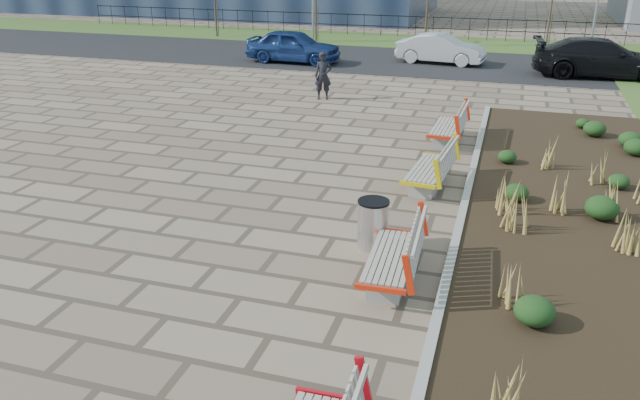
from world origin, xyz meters
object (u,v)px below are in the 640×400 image
(litter_bin, at_px, (373,225))
(car_black, at_px, (601,58))
(bench_d, at_px, (447,125))
(car_blue, at_px, (294,46))
(pedestrian, at_px, (323,76))
(car_silver, at_px, (441,49))
(bench_b, at_px, (391,254))
(bench_c, at_px, (429,166))

(litter_bin, xyz_separation_m, car_black, (5.48, 17.64, 0.34))
(bench_d, xyz_separation_m, litter_bin, (-0.55, -6.91, -0.05))
(litter_bin, distance_m, car_blue, 18.63)
(pedestrian, distance_m, car_silver, 8.63)
(car_blue, relative_size, car_silver, 1.09)
(bench_b, height_order, car_blue, car_blue)
(bench_d, bearing_deg, bench_b, -87.99)
(bench_d, bearing_deg, car_blue, 130.62)
(car_silver, xyz_separation_m, car_black, (6.58, -1.13, 0.12))
(car_blue, bearing_deg, car_black, -85.25)
(pedestrian, relative_size, car_black, 0.31)
(car_black, bearing_deg, car_blue, 88.15)
(pedestrian, bearing_deg, bench_c, -74.23)
(bench_b, bearing_deg, car_silver, 92.26)
(bench_b, height_order, car_black, car_black)
(bench_b, relative_size, car_black, 0.40)
(pedestrian, height_order, car_black, pedestrian)
(litter_bin, bearing_deg, bench_b, -63.78)
(bench_d, height_order, car_blue, car_blue)
(bench_c, xyz_separation_m, pedestrian, (-4.76, 7.41, 0.32))
(car_black, bearing_deg, bench_b, 160.79)
(car_silver, bearing_deg, litter_bin, -169.86)
(bench_b, relative_size, car_silver, 0.54)
(car_silver, bearing_deg, bench_b, -168.47)
(bench_d, relative_size, pedestrian, 1.28)
(bench_d, relative_size, car_blue, 0.49)
(bench_b, xyz_separation_m, bench_c, (0.00, 4.43, 0.00))
(bench_c, distance_m, litter_bin, 3.36)
(car_black, bearing_deg, car_silver, 75.79)
(bench_b, height_order, pedestrian, pedestrian)
(bench_d, distance_m, car_blue, 12.96)
(litter_bin, height_order, car_blue, car_blue)
(bench_d, bearing_deg, bench_c, -87.99)
(car_black, bearing_deg, litter_bin, 158.26)
(bench_b, xyz_separation_m, car_black, (4.93, 18.76, 0.29))
(litter_bin, bearing_deg, bench_c, 80.58)
(litter_bin, bearing_deg, car_blue, 113.86)
(bench_c, relative_size, litter_bin, 2.32)
(bench_b, distance_m, car_black, 19.39)
(bench_c, height_order, car_black, car_black)
(bench_d, distance_m, pedestrian, 6.10)
(bench_d, xyz_separation_m, car_blue, (-8.09, 10.13, 0.25))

